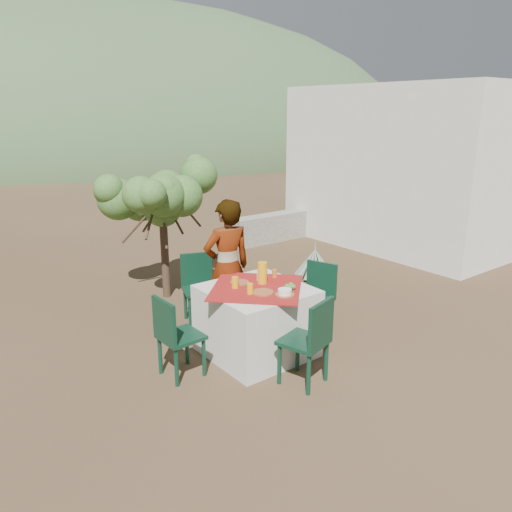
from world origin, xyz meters
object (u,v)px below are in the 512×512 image
Objects in this scene: guesthouse at (417,165)px; person at (227,267)px; chair_left at (174,334)px; chair_right at (317,294)px; chair_near at (310,338)px; juice_pitcher at (262,273)px; table at (257,320)px; chair_far at (198,284)px; shrub_tree at (164,202)px; agave at (315,264)px.

person is at bearing -165.62° from guesthouse.
person is 5.73m from guesthouse.
chair_left is 1.88m from chair_right.
chair_near is at bearing -152.53° from guesthouse.
juice_pitcher is (0.06, -0.58, 0.08)m from person.
table is at bearing -96.83° from chair_left.
chair_far is 1.16m from juice_pitcher.
guesthouse is at bearing 20.10° from juice_pitcher.
shrub_tree is (0.11, 1.05, 0.88)m from chair_far.
agave is (2.20, -0.73, -1.12)m from shrub_tree.
juice_pitcher is at bearing -92.80° from chair_left.
person is (0.06, 1.48, 0.32)m from chair_near.
chair_near is 3.24m from agave.
person is at bearing -59.31° from chair_far.
agave is at bearing 27.07° from chair_far.
chair_near is at bearing -91.37° from shrub_tree.
chair_far reaches higher than chair_left.
table is 5.57× the size of juice_pitcher.
person is (-0.86, 0.62, 0.34)m from chair_right.
chair_far is 1.48m from chair_right.
table is 1.52× the size of chair_far.
juice_pitcher reaches higher than chair_left.
chair_right is (0.96, -1.12, -0.01)m from chair_far.
agave is 2.64m from juice_pitcher.
chair_near reaches higher than table.
person reaches higher than table.
agave is 2.89× the size of juice_pitcher.
person is 2.43m from agave.
person reaches higher than chair_left.
agave is at bearing 32.79° from table.
table is at bearing -147.21° from agave.
person is at bearing -90.40° from shrub_tree.
agave is at bearing 117.18° from chair_right.
chair_near is 1.52m from person.
chair_left is 1.01× the size of chair_right.
person reaches higher than chair_far.
chair_left is at bearing -59.23° from chair_near.
chair_near is 1.26m from chair_right.
agave is at bearing 33.09° from juice_pitcher.
guesthouse is at bearing -75.53° from chair_left.
chair_near is at bearing -89.79° from table.
table is 2.71m from agave.
guesthouse is (5.49, -0.13, 0.15)m from shrub_tree.
chair_far reaches higher than agave.
chair_far is 1.98m from chair_near.
person is 0.94× the size of shrub_tree.
guesthouse is (6.52, 1.98, 1.03)m from chair_left.
person is (0.06, 0.65, 0.42)m from table.
juice_pitcher reaches higher than chair_far.
chair_left is at bearing -111.37° from chair_far.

